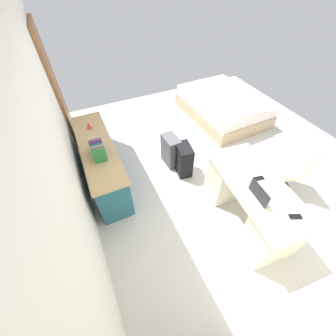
% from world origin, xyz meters
% --- Properties ---
extents(ground_plane, '(5.64, 5.64, 0.00)m').
position_xyz_m(ground_plane, '(0.00, 0.00, 0.00)').
color(ground_plane, beige).
extents(wall_back, '(4.64, 0.10, 2.85)m').
position_xyz_m(wall_back, '(0.00, 2.10, 1.43)').
color(wall_back, white).
rests_on(wall_back, ground_plane).
extents(door_wooden, '(0.88, 0.05, 2.04)m').
position_xyz_m(door_wooden, '(1.77, 2.02, 1.02)').
color(door_wooden, brown).
rests_on(door_wooden, ground_plane).
extents(desk, '(1.50, 0.81, 0.75)m').
position_xyz_m(desk, '(-1.18, 0.10, 0.39)').
color(desk, beige).
rests_on(desk, ground_plane).
extents(office_chair, '(0.57, 0.57, 0.94)m').
position_xyz_m(office_chair, '(-0.95, -0.77, 0.42)').
color(office_chair, black).
rests_on(office_chair, ground_plane).
extents(credenza, '(1.80, 0.48, 0.73)m').
position_xyz_m(credenza, '(0.41, 1.72, 0.37)').
color(credenza, '#235B6B').
rests_on(credenza, ground_plane).
extents(bed, '(1.94, 1.45, 0.58)m').
position_xyz_m(bed, '(1.20, -1.17, 0.24)').
color(bed, tan).
rests_on(bed, ground_plane).
extents(suitcase_black, '(0.39, 0.27, 0.56)m').
position_xyz_m(suitcase_black, '(-0.00, 0.46, 0.28)').
color(suitcase_black, black).
rests_on(suitcase_black, ground_plane).
extents(suitcase_spare_grey, '(0.37, 0.24, 0.56)m').
position_xyz_m(suitcase_spare_grey, '(0.29, 0.56, 0.28)').
color(suitcase_spare_grey, '#4C4C51').
rests_on(suitcase_spare_grey, ground_plane).
extents(laptop, '(0.33, 0.25, 0.21)m').
position_xyz_m(laptop, '(-1.33, 0.19, 0.80)').
color(laptop, '#B7B7BC').
rests_on(laptop, desk).
extents(computer_mouse, '(0.07, 0.11, 0.03)m').
position_xyz_m(computer_mouse, '(-1.08, 0.13, 0.76)').
color(computer_mouse, white).
rests_on(computer_mouse, desk).
extents(cell_phone_near_laptop, '(0.12, 0.15, 0.01)m').
position_xyz_m(cell_phone_near_laptop, '(-1.69, 0.04, 0.75)').
color(cell_phone_near_laptop, black).
rests_on(cell_phone_near_laptop, desk).
extents(cell_phone_by_mouse, '(0.09, 0.15, 0.01)m').
position_xyz_m(cell_phone_by_mouse, '(-1.10, 0.02, 0.75)').
color(cell_phone_by_mouse, black).
rests_on(cell_phone_by_mouse, desk).
extents(book_row, '(0.31, 0.17, 0.24)m').
position_xyz_m(book_row, '(0.17, 1.72, 0.84)').
color(book_row, '#287137').
rests_on(book_row, credenza).
extents(figurine_small, '(0.08, 0.08, 0.11)m').
position_xyz_m(figurine_small, '(0.87, 1.72, 0.79)').
color(figurine_small, red).
rests_on(figurine_small, credenza).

